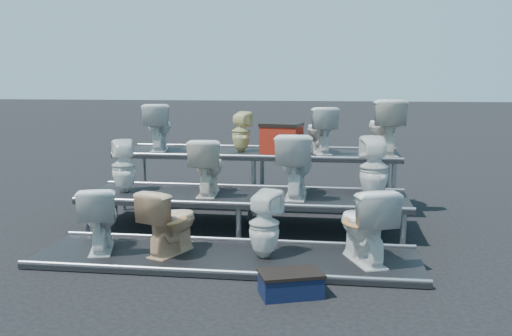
# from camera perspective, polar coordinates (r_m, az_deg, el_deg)

# --- Properties ---
(ground) EXTENTS (80.00, 80.00, 0.00)m
(ground) POSITION_cam_1_polar(r_m,az_deg,el_deg) (7.57, -1.12, -6.15)
(ground) COLOR black
(ground) RESTS_ON ground
(tier_front) EXTENTS (4.20, 1.20, 0.06)m
(tier_front) POSITION_cam_1_polar(r_m,az_deg,el_deg) (6.33, -3.00, -8.96)
(tier_front) COLOR black
(tier_front) RESTS_ON ground
(tier_mid) EXTENTS (4.20, 1.20, 0.46)m
(tier_mid) POSITION_cam_1_polar(r_m,az_deg,el_deg) (7.51, -1.13, -4.46)
(tier_mid) COLOR black
(tier_mid) RESTS_ON ground
(tier_back) EXTENTS (4.20, 1.20, 0.86)m
(tier_back) POSITION_cam_1_polar(r_m,az_deg,el_deg) (8.73, 0.22, -1.19)
(tier_back) COLOR black
(tier_back) RESTS_ON ground
(toilet_0) EXTENTS (0.61, 0.81, 0.74)m
(toilet_0) POSITION_cam_1_polar(r_m,az_deg,el_deg) (6.64, -15.37, -4.84)
(toilet_0) COLOR silver
(toilet_0) RESTS_ON tier_front
(toilet_1) EXTENTS (0.65, 0.82, 0.73)m
(toilet_1) POSITION_cam_1_polar(r_m,az_deg,el_deg) (6.37, -8.60, -5.26)
(toilet_1) COLOR #DFAF83
(toilet_1) RESTS_ON tier_front
(toilet_2) EXTENTS (0.44, 0.44, 0.73)m
(toilet_2) POSITION_cam_1_polar(r_m,az_deg,el_deg) (6.15, 0.84, -5.63)
(toilet_2) COLOR silver
(toilet_2) RESTS_ON tier_front
(toilet_3) EXTENTS (0.71, 0.90, 0.81)m
(toilet_3) POSITION_cam_1_polar(r_m,az_deg,el_deg) (6.11, 10.81, -5.54)
(toilet_3) COLOR silver
(toilet_3) RESTS_ON tier_front
(toilet_4) EXTENTS (0.42, 0.42, 0.70)m
(toilet_4) POSITION_cam_1_polar(r_m,az_deg,el_deg) (7.82, -13.09, 0.19)
(toilet_4) COLOR silver
(toilet_4) RESTS_ON tier_mid
(toilet_5) EXTENTS (0.46, 0.76, 0.74)m
(toilet_5) POSITION_cam_1_polar(r_m,az_deg,el_deg) (7.48, -4.90, 0.17)
(toilet_5) COLOR silver
(toilet_5) RESTS_ON tier_mid
(toilet_6) EXTENTS (0.47, 0.82, 0.83)m
(toilet_6) POSITION_cam_1_polar(r_m,az_deg,el_deg) (7.31, 3.95, 0.31)
(toilet_6) COLOR silver
(toilet_6) RESTS_ON tier_mid
(toilet_7) EXTENTS (0.41, 0.42, 0.80)m
(toilet_7) POSITION_cam_1_polar(r_m,az_deg,el_deg) (7.31, 11.71, -0.00)
(toilet_7) COLOR silver
(toilet_7) RESTS_ON tier_mid
(toilet_8) EXTENTS (0.53, 0.77, 0.73)m
(toilet_8) POSITION_cam_1_polar(r_m,az_deg,el_deg) (8.96, -9.76, 4.07)
(toilet_8) COLOR silver
(toilet_8) RESTS_ON tier_back
(toilet_9) EXTENTS (0.35, 0.35, 0.61)m
(toilet_9) POSITION_cam_1_polar(r_m,az_deg,el_deg) (8.66, -1.51, 3.64)
(toilet_9) COLOR beige
(toilet_9) RESTS_ON tier_back
(toilet_10) EXTENTS (0.57, 0.77, 0.70)m
(toilet_10) POSITION_cam_1_polar(r_m,az_deg,el_deg) (8.54, 6.42, 3.80)
(toilet_10) COLOR silver
(toilet_10) RESTS_ON tier_back
(toilet_11) EXTENTS (0.59, 0.87, 0.82)m
(toilet_11) POSITION_cam_1_polar(r_m,az_deg,el_deg) (8.57, 12.68, 4.05)
(toilet_11) COLOR silver
(toilet_11) RESTS_ON tier_back
(red_crate) EXTENTS (0.63, 0.55, 0.40)m
(red_crate) POSITION_cam_1_polar(r_m,az_deg,el_deg) (8.52, 2.57, 2.84)
(red_crate) COLOR maroon
(red_crate) RESTS_ON tier_back
(step_stool) EXTENTS (0.63, 0.50, 0.20)m
(step_stool) POSITION_cam_1_polar(r_m,az_deg,el_deg) (5.35, 3.49, -11.63)
(step_stool) COLOR black
(step_stool) RESTS_ON ground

